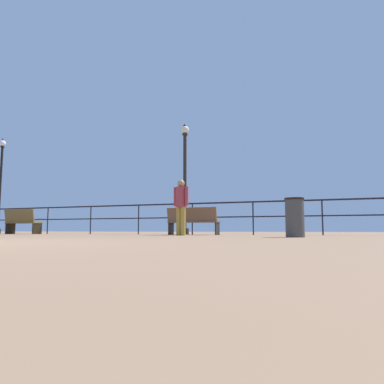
{
  "coord_description": "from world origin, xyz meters",
  "views": [
    {
      "loc": [
        4.53,
        -2.52,
        0.15
      ],
      "look_at": [
        0.18,
        8.66,
        1.42
      ],
      "focal_mm": 33.77,
      "sensor_mm": 36.0,
      "label": 1
    }
  ],
  "objects": [
    {
      "name": "pier_railing",
      "position": [
        0.0,
        9.16,
        0.81
      ],
      "size": [
        25.53,
        0.05,
        1.1
      ],
      "color": "black",
      "rests_on": "ground_plane"
    },
    {
      "name": "bench_far_left",
      "position": [
        -7.01,
        8.44,
        0.52
      ],
      "size": [
        1.48,
        0.7,
        0.98
      ],
      "color": "brown",
      "rests_on": "ground_plane"
    },
    {
      "name": "bench_near_left",
      "position": [
        0.29,
        8.46,
        0.5
      ],
      "size": [
        1.7,
        0.57,
        0.89
      ],
      "color": "brown",
      "rests_on": "ground_plane"
    },
    {
      "name": "lamppost_left",
      "position": [
        -9.51,
        9.5,
        2.37
      ],
      "size": [
        0.27,
        0.27,
        4.38
      ],
      "color": "black",
      "rests_on": "ground_plane"
    },
    {
      "name": "lamppost_center",
      "position": [
        -0.42,
        9.5,
        2.14
      ],
      "size": [
        0.3,
        0.3,
        4.09
      ],
      "color": "black",
      "rests_on": "ground_plane"
    },
    {
      "name": "person_by_bench",
      "position": [
        0.42,
        7.16,
        0.94
      ],
      "size": [
        0.51,
        0.31,
        1.63
      ],
      "color": "#A58531",
      "rests_on": "ground_plane"
    },
    {
      "name": "trash_bin",
      "position": [
        3.77,
        5.6,
        0.43
      ],
      "size": [
        0.42,
        0.42,
        0.85
      ],
      "color": "#3F3F3C",
      "rests_on": "ground_plane"
    }
  ]
}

